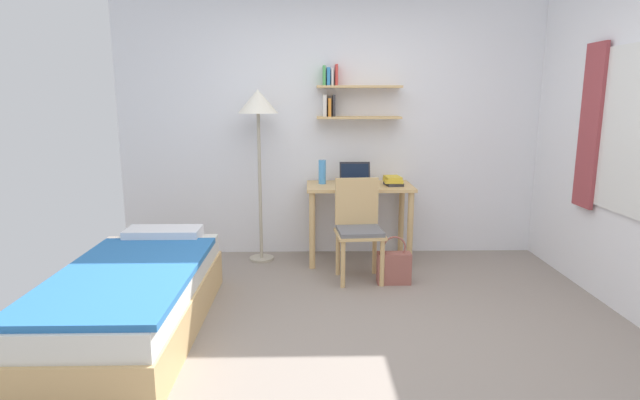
# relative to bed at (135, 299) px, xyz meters

# --- Properties ---
(ground_plane) EXTENTS (5.28, 5.28, 0.00)m
(ground_plane) POSITION_rel_bed_xyz_m (1.49, -0.16, -0.24)
(ground_plane) COLOR gray
(wall_back) EXTENTS (4.40, 0.27, 2.60)m
(wall_back) POSITION_rel_bed_xyz_m (1.50, 1.86, 1.07)
(wall_back) COLOR white
(wall_back) RESTS_ON ground_plane
(bed) EXTENTS (0.87, 1.94, 0.54)m
(bed) POSITION_rel_bed_xyz_m (0.00, 0.00, 0.00)
(bed) COLOR tan
(bed) RESTS_ON ground_plane
(desk) EXTENTS (1.01, 0.56, 0.76)m
(desk) POSITION_rel_bed_xyz_m (1.67, 1.54, 0.37)
(desk) COLOR tan
(desk) RESTS_ON ground_plane
(desk_chair) EXTENTS (0.44, 0.42, 0.89)m
(desk_chair) POSITION_rel_bed_xyz_m (1.62, 1.04, 0.24)
(desk_chair) COLOR tan
(desk_chair) RESTS_ON ground_plane
(standing_lamp) EXTENTS (0.38, 0.38, 1.66)m
(standing_lamp) POSITION_rel_bed_xyz_m (0.71, 1.58, 1.21)
(standing_lamp) COLOR #B2A893
(standing_lamp) RESTS_ON ground_plane
(laptop) EXTENTS (0.30, 0.22, 0.21)m
(laptop) POSITION_rel_bed_xyz_m (1.63, 1.56, 0.57)
(laptop) COLOR black
(laptop) RESTS_ON desk
(water_bottle) EXTENTS (0.07, 0.07, 0.23)m
(water_bottle) POSITION_rel_bed_xyz_m (1.31, 1.61, 0.64)
(water_bottle) COLOR #4C99DB
(water_bottle) RESTS_ON desk
(book_stack) EXTENTS (0.18, 0.23, 0.09)m
(book_stack) POSITION_rel_bed_xyz_m (1.99, 1.51, 0.56)
(book_stack) COLOR #333338
(book_stack) RESTS_ON desk
(handbag) EXTENTS (0.29, 0.13, 0.42)m
(handbag) POSITION_rel_bed_xyz_m (1.92, 0.90, -0.09)
(handbag) COLOR #99564C
(handbag) RESTS_ON ground_plane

